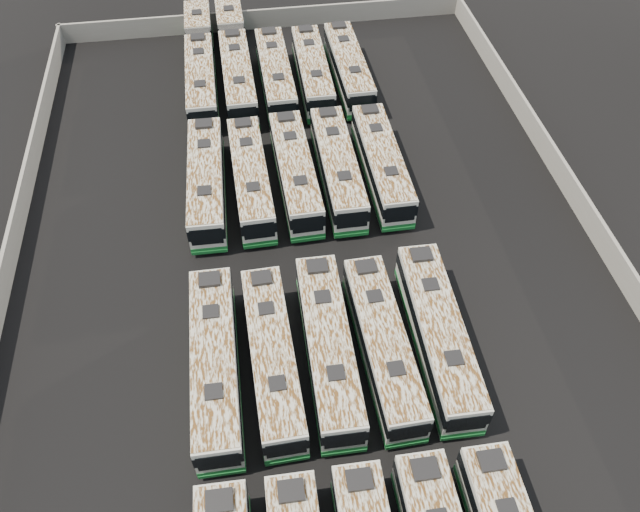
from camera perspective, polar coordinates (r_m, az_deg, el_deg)
The scene contains 17 objects.
ground at distance 47.15m, azimuth -0.75°, elevation -1.13°, with size 140.00×140.00×0.00m, color black.
perimeter_wall at distance 46.32m, azimuth -0.76°, elevation -0.25°, with size 45.20×73.20×2.20m.
bus_midfront_far_left at distance 40.52m, azimuth -9.55°, elevation -9.69°, with size 2.93×13.35×3.76m.
bus_midfront_left at distance 40.41m, azimuth -4.35°, elevation -9.25°, with size 3.01×12.85×3.61m.
bus_midfront_center at distance 40.66m, azimuth 0.78°, elevation -8.34°, with size 3.01×13.25×3.72m.
bus_midfront_right at distance 41.05m, azimuth 5.78°, elevation -8.05°, with size 3.00×12.84×3.60m.
bus_midfront_far_right at distance 41.95m, azimuth 10.74°, elevation -7.01°, with size 3.07×13.30×3.73m.
bus_midback_far_left at distance 51.97m, azimuth -10.32°, elevation 6.72°, with size 3.13×13.26×3.72m.
bus_midback_left at distance 51.82m, azimuth -6.34°, elevation 7.08°, with size 3.02×12.90×3.62m.
bus_midback_center at distance 52.07m, azimuth -2.26°, elevation 7.65°, with size 3.04×13.08×3.67m.
bus_midback_right at distance 52.46m, azimuth 1.63°, elevation 8.07°, with size 2.80×13.13×3.70m.
bus_midback_far_right at distance 53.15m, azimuth 5.67°, elevation 8.42°, with size 2.75×12.95×3.65m.
bus_back_far_left at distance 66.72m, azimuth -10.88°, elevation 17.01°, with size 2.75×20.22×3.67m.
bus_back_left at distance 66.69m, azimuth -7.76°, elevation 17.46°, with size 3.09×20.66×3.74m.
bus_back_center at distance 63.76m, azimuth -4.08°, elevation 16.17°, with size 2.88×13.15×3.70m.
bus_back_right at distance 64.16m, azimuth -0.68°, elevation 16.49°, with size 2.89×12.95×3.64m.
bus_back_far_right at distance 64.74m, azimuth 2.62°, elevation 16.78°, with size 2.93×13.09×3.68m.
Camera 1 is at (-4.00, -30.21, 35.99)m, focal length 35.00 mm.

